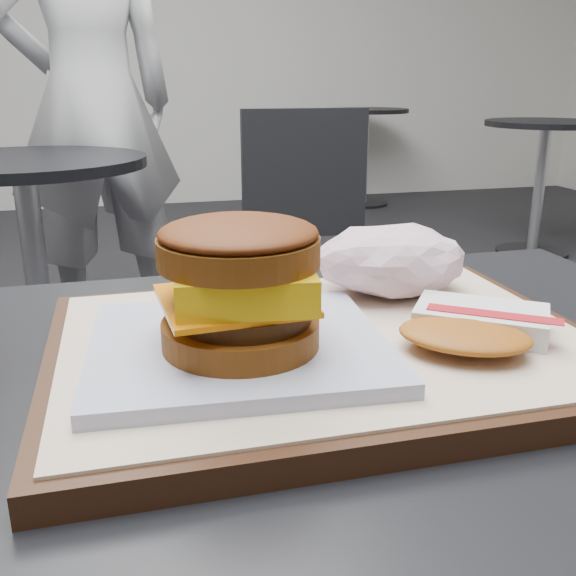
# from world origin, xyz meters

# --- Properties ---
(serving_tray) EXTENTS (0.38, 0.28, 0.02)m
(serving_tray) POSITION_xyz_m (0.05, 0.06, 0.78)
(serving_tray) COLOR black
(serving_tray) RESTS_ON customer_table
(breakfast_sandwich) EXTENTS (0.20, 0.18, 0.09)m
(breakfast_sandwich) POSITION_xyz_m (-0.01, 0.03, 0.83)
(breakfast_sandwich) COLOR silver
(breakfast_sandwich) RESTS_ON serving_tray
(hash_brown) EXTENTS (0.14, 0.13, 0.02)m
(hash_brown) POSITION_xyz_m (0.15, 0.02, 0.80)
(hash_brown) COLOR silver
(hash_brown) RESTS_ON serving_tray
(crumpled_wrapper) EXTENTS (0.13, 0.10, 0.06)m
(crumpled_wrapper) POSITION_xyz_m (0.14, 0.14, 0.82)
(crumpled_wrapper) COLOR white
(crumpled_wrapper) RESTS_ON serving_tray
(neighbor_table) EXTENTS (0.70, 0.70, 0.75)m
(neighbor_table) POSITION_xyz_m (-0.35, 1.65, 0.55)
(neighbor_table) COLOR black
(neighbor_table) RESTS_ON ground
(neighbor_chair) EXTENTS (0.60, 0.43, 0.88)m
(neighbor_chair) POSITION_xyz_m (0.36, 1.61, 0.51)
(neighbor_chair) COLOR #A2A2A7
(neighbor_chair) RESTS_ON ground
(patron) EXTENTS (0.75, 0.60, 1.78)m
(patron) POSITION_xyz_m (-0.16, 2.15, 0.89)
(patron) COLOR silver
(patron) RESTS_ON ground
(bg_table_near) EXTENTS (0.66, 0.66, 0.75)m
(bg_table_near) POSITION_xyz_m (2.20, 2.80, 0.56)
(bg_table_near) COLOR black
(bg_table_near) RESTS_ON ground
(bg_table_far) EXTENTS (0.66, 0.66, 0.75)m
(bg_table_far) POSITION_xyz_m (1.80, 4.50, 0.56)
(bg_table_far) COLOR black
(bg_table_far) RESTS_ON ground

